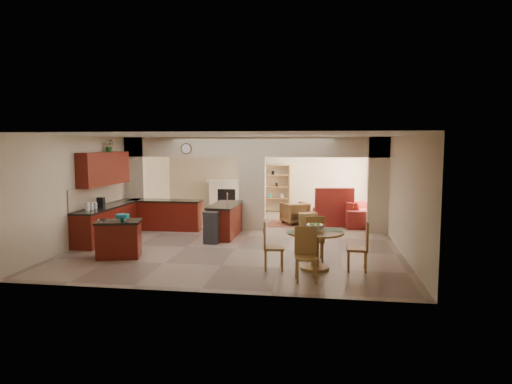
# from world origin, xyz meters

# --- Properties ---
(floor) EXTENTS (10.00, 10.00, 0.00)m
(floor) POSITION_xyz_m (0.00, 0.00, 0.00)
(floor) COLOR gray
(floor) RESTS_ON ground
(ceiling) EXTENTS (10.00, 10.00, 0.00)m
(ceiling) POSITION_xyz_m (0.00, 0.00, 2.80)
(ceiling) COLOR white
(ceiling) RESTS_ON wall_back
(wall_back) EXTENTS (8.00, 0.00, 8.00)m
(wall_back) POSITION_xyz_m (0.00, 5.00, 1.40)
(wall_back) COLOR #C7B192
(wall_back) RESTS_ON floor
(wall_front) EXTENTS (8.00, 0.00, 8.00)m
(wall_front) POSITION_xyz_m (0.00, -5.00, 1.40)
(wall_front) COLOR #C7B192
(wall_front) RESTS_ON floor
(wall_left) EXTENTS (0.00, 10.00, 10.00)m
(wall_left) POSITION_xyz_m (-4.00, 0.00, 1.40)
(wall_left) COLOR #C7B192
(wall_left) RESTS_ON floor
(wall_right) EXTENTS (0.00, 10.00, 10.00)m
(wall_right) POSITION_xyz_m (4.00, 0.00, 1.40)
(wall_right) COLOR #C7B192
(wall_right) RESTS_ON floor
(partition_left_pier) EXTENTS (0.60, 0.25, 2.80)m
(partition_left_pier) POSITION_xyz_m (-3.70, 1.00, 1.40)
(partition_left_pier) COLOR #C7B192
(partition_left_pier) RESTS_ON floor
(partition_center_pier) EXTENTS (0.80, 0.25, 2.20)m
(partition_center_pier) POSITION_xyz_m (0.00, 1.00, 1.10)
(partition_center_pier) COLOR #C7B192
(partition_center_pier) RESTS_ON floor
(partition_right_pier) EXTENTS (0.60, 0.25, 2.80)m
(partition_right_pier) POSITION_xyz_m (3.70, 1.00, 1.40)
(partition_right_pier) COLOR #C7B192
(partition_right_pier) RESTS_ON floor
(partition_header) EXTENTS (8.00, 0.25, 0.60)m
(partition_header) POSITION_xyz_m (0.00, 1.00, 2.50)
(partition_header) COLOR #C7B192
(partition_header) RESTS_ON partition_center_pier
(kitchen_counter) EXTENTS (2.52, 3.29, 1.48)m
(kitchen_counter) POSITION_xyz_m (-3.26, -0.25, 0.46)
(kitchen_counter) COLOR #450C07
(kitchen_counter) RESTS_ON floor
(upper_cabinets) EXTENTS (0.35, 2.40, 0.90)m
(upper_cabinets) POSITION_xyz_m (-3.82, -0.80, 1.92)
(upper_cabinets) COLOR #450C07
(upper_cabinets) RESTS_ON wall_left
(peninsula) EXTENTS (0.70, 1.85, 0.91)m
(peninsula) POSITION_xyz_m (-0.60, -0.11, 0.46)
(peninsula) COLOR #450C07
(peninsula) RESTS_ON floor
(wall_clock) EXTENTS (0.34, 0.03, 0.34)m
(wall_clock) POSITION_xyz_m (-2.00, 0.85, 2.45)
(wall_clock) COLOR #492E18
(wall_clock) RESTS_ON partition_header
(rug) EXTENTS (1.60, 1.30, 0.01)m
(rug) POSITION_xyz_m (1.20, 2.10, 0.01)
(rug) COLOR brown
(rug) RESTS_ON floor
(fireplace) EXTENTS (1.60, 0.35, 1.20)m
(fireplace) POSITION_xyz_m (-1.60, 4.83, 0.61)
(fireplace) COLOR white
(fireplace) RESTS_ON floor
(shelving_unit) EXTENTS (1.00, 0.32, 1.80)m
(shelving_unit) POSITION_xyz_m (0.35, 4.82, 0.90)
(shelving_unit) COLOR olive
(shelving_unit) RESTS_ON floor
(window_a) EXTENTS (0.02, 0.90, 1.90)m
(window_a) POSITION_xyz_m (3.97, 2.30, 1.20)
(window_a) COLOR white
(window_a) RESTS_ON wall_right
(window_b) EXTENTS (0.02, 0.90, 1.90)m
(window_b) POSITION_xyz_m (3.97, 4.00, 1.20)
(window_b) COLOR white
(window_b) RESTS_ON wall_right
(glazed_door) EXTENTS (0.02, 0.70, 2.10)m
(glazed_door) POSITION_xyz_m (3.97, 3.15, 1.05)
(glazed_door) COLOR white
(glazed_door) RESTS_ON wall_right
(drape_a_left) EXTENTS (0.10, 0.28, 2.30)m
(drape_a_left) POSITION_xyz_m (3.93, 1.70, 1.20)
(drape_a_left) COLOR #45221B
(drape_a_left) RESTS_ON wall_right
(drape_a_right) EXTENTS (0.10, 0.28, 2.30)m
(drape_a_right) POSITION_xyz_m (3.93, 2.90, 1.20)
(drape_a_right) COLOR #45221B
(drape_a_right) RESTS_ON wall_right
(drape_b_left) EXTENTS (0.10, 0.28, 2.30)m
(drape_b_left) POSITION_xyz_m (3.93, 3.40, 1.20)
(drape_b_left) COLOR #45221B
(drape_b_left) RESTS_ON wall_right
(drape_b_right) EXTENTS (0.10, 0.28, 2.30)m
(drape_b_right) POSITION_xyz_m (3.93, 4.60, 1.20)
(drape_b_right) COLOR #45221B
(drape_b_right) RESTS_ON wall_right
(ceiling_fan) EXTENTS (1.00, 1.00, 0.10)m
(ceiling_fan) POSITION_xyz_m (1.50, 3.00, 2.56)
(ceiling_fan) COLOR white
(ceiling_fan) RESTS_ON ceiling
(kitchen_island) EXTENTS (1.13, 0.93, 0.85)m
(kitchen_island) POSITION_xyz_m (-2.48, -2.85, 0.43)
(kitchen_island) COLOR #450C07
(kitchen_island) RESTS_ON floor
(teal_bowl) EXTENTS (0.31, 0.31, 0.15)m
(teal_bowl) POSITION_xyz_m (-2.39, -2.82, 0.92)
(teal_bowl) COLOR teal
(teal_bowl) RESTS_ON kitchen_island
(trash_can) EXTENTS (0.39, 0.33, 0.77)m
(trash_can) POSITION_xyz_m (-0.75, -1.11, 0.39)
(trash_can) COLOR #2D2D2F
(trash_can) RESTS_ON floor
(dining_table) EXTENTS (1.18, 1.18, 0.80)m
(dining_table) POSITION_xyz_m (1.98, -3.23, 0.53)
(dining_table) COLOR olive
(dining_table) RESTS_ON floor
(fruit_bowl) EXTENTS (0.33, 0.33, 0.18)m
(fruit_bowl) POSITION_xyz_m (1.97, -3.29, 0.89)
(fruit_bowl) COLOR #58AC24
(fruit_bowl) RESTS_ON dining_table
(sofa) EXTENTS (2.82, 1.26, 0.80)m
(sofa) POSITION_xyz_m (3.30, 2.71, 0.40)
(sofa) COLOR maroon
(sofa) RESTS_ON floor
(chaise) EXTENTS (1.40, 1.23, 0.49)m
(chaise) POSITION_xyz_m (2.48, 2.25, 0.24)
(chaise) COLOR maroon
(chaise) RESTS_ON floor
(armchair) EXTENTS (1.05, 1.06, 0.71)m
(armchair) POSITION_xyz_m (1.22, 2.17, 0.35)
(armchair) COLOR maroon
(armchair) RESTS_ON floor
(ottoman) EXTENTS (0.65, 0.65, 0.43)m
(ottoman) POSITION_xyz_m (1.64, 1.86, 0.21)
(ottoman) COLOR maroon
(ottoman) RESTS_ON floor
(plant) EXTENTS (0.32, 0.28, 0.34)m
(plant) POSITION_xyz_m (-3.82, -0.45, 2.54)
(plant) COLOR #1D4A13
(plant) RESTS_ON upper_cabinets
(chair_north) EXTENTS (0.47, 0.47, 1.02)m
(chair_north) POSITION_xyz_m (1.96, -2.53, 0.55)
(chair_north) COLOR olive
(chair_north) RESTS_ON floor
(chair_east) EXTENTS (0.44, 0.43, 1.02)m
(chair_east) POSITION_xyz_m (2.92, -3.19, 0.55)
(chair_east) COLOR olive
(chair_east) RESTS_ON floor
(chair_south) EXTENTS (0.47, 0.47, 1.02)m
(chair_south) POSITION_xyz_m (1.82, -3.98, 0.55)
(chair_south) COLOR olive
(chair_south) RESTS_ON floor
(chair_west) EXTENTS (0.47, 0.47, 1.02)m
(chair_west) POSITION_xyz_m (1.06, -3.35, 0.55)
(chair_west) COLOR olive
(chair_west) RESTS_ON floor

